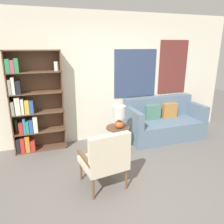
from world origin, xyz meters
The scene contains 7 objects.
ground_plane centered at (0.00, 0.00, 0.00)m, with size 14.00×14.00×0.00m, color #66605B.
wall_back centered at (0.05, 2.03, 1.35)m, with size 6.40×0.08×2.70m.
bookshelf centered at (-1.40, 1.85, 0.91)m, with size 0.98×0.30×1.96m.
armchair centered at (-0.41, 0.18, 0.50)m, with size 0.67×0.66×0.90m.
couch centered at (1.42, 1.60, 0.33)m, with size 1.70×0.84×0.89m.
side_table centered at (0.19, 1.25, 0.44)m, with size 0.47×0.47×0.51m.
table_lamp centered at (0.19, 1.20, 0.77)m, with size 0.25×0.25×0.44m.
Camera 1 is at (-1.24, -2.47, 2.04)m, focal length 35.00 mm.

